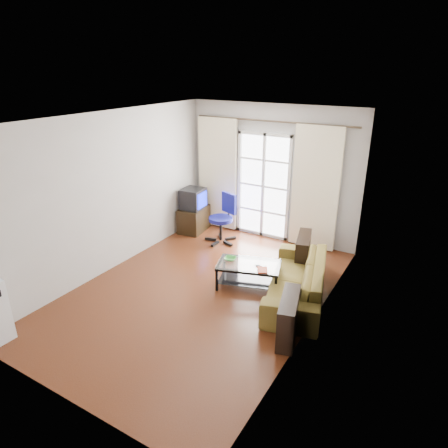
# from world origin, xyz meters

# --- Properties ---
(floor) EXTENTS (5.20, 5.20, 0.00)m
(floor) POSITION_xyz_m (0.00, 0.00, 0.00)
(floor) COLOR #582A14
(floor) RESTS_ON ground
(ceiling) EXTENTS (5.20, 5.20, 0.00)m
(ceiling) POSITION_xyz_m (0.00, 0.00, 2.70)
(ceiling) COLOR white
(ceiling) RESTS_ON wall_back
(wall_back) EXTENTS (3.60, 0.02, 2.70)m
(wall_back) POSITION_xyz_m (0.00, 2.60, 1.35)
(wall_back) COLOR #B4B0AB
(wall_back) RESTS_ON floor
(wall_front) EXTENTS (3.60, 0.02, 2.70)m
(wall_front) POSITION_xyz_m (0.00, -2.60, 1.35)
(wall_front) COLOR #B4B0AB
(wall_front) RESTS_ON floor
(wall_left) EXTENTS (0.02, 5.20, 2.70)m
(wall_left) POSITION_xyz_m (-1.80, 0.00, 1.35)
(wall_left) COLOR #B4B0AB
(wall_left) RESTS_ON floor
(wall_right) EXTENTS (0.02, 5.20, 2.70)m
(wall_right) POSITION_xyz_m (1.80, 0.00, 1.35)
(wall_right) COLOR #B4B0AB
(wall_right) RESTS_ON floor
(french_door) EXTENTS (1.16, 0.06, 2.15)m
(french_door) POSITION_xyz_m (-0.15, 2.54, 1.07)
(french_door) COLOR white
(french_door) RESTS_ON wall_back
(curtain_rod) EXTENTS (3.30, 0.04, 0.04)m
(curtain_rod) POSITION_xyz_m (0.00, 2.50, 2.38)
(curtain_rod) COLOR #4C3F2D
(curtain_rod) RESTS_ON wall_back
(curtain_left) EXTENTS (0.90, 0.07, 2.35)m
(curtain_left) POSITION_xyz_m (-1.20, 2.48, 1.20)
(curtain_left) COLOR #F8EFC8
(curtain_left) RESTS_ON curtain_rod
(curtain_right) EXTENTS (0.90, 0.07, 2.35)m
(curtain_right) POSITION_xyz_m (0.95, 2.48, 1.20)
(curtain_right) COLOR #F8EFC8
(curtain_right) RESTS_ON curtain_rod
(radiator) EXTENTS (0.64, 0.12, 0.64)m
(radiator) POSITION_xyz_m (0.80, 2.50, 0.33)
(radiator) COLOR #97989A
(radiator) RESTS_ON floor
(sofa) EXTENTS (2.45, 1.82, 0.60)m
(sofa) POSITION_xyz_m (1.36, 0.63, 0.30)
(sofa) COLOR brown
(sofa) RESTS_ON floor
(coffee_table) EXTENTS (1.12, 0.84, 0.40)m
(coffee_table) POSITION_xyz_m (0.58, 0.52, 0.26)
(coffee_table) COLOR silver
(coffee_table) RESTS_ON floor
(bowl) EXTENTS (0.29, 0.29, 0.05)m
(bowl) POSITION_xyz_m (0.26, 0.49, 0.43)
(bowl) COLOR #388D33
(bowl) RESTS_ON coffee_table
(book) EXTENTS (0.33, 0.34, 0.02)m
(book) POSITION_xyz_m (0.79, 0.39, 0.41)
(book) COLOR #B5162B
(book) RESTS_ON coffee_table
(remote) EXTENTS (0.17, 0.08, 0.02)m
(remote) POSITION_xyz_m (0.79, 0.51, 0.41)
(remote) COLOR black
(remote) RESTS_ON coffee_table
(tv_stand) EXTENTS (0.56, 0.77, 0.52)m
(tv_stand) POSITION_xyz_m (-1.53, 2.03, 0.26)
(tv_stand) COLOR black
(tv_stand) RESTS_ON floor
(crt_tv) EXTENTS (0.51, 0.50, 0.43)m
(crt_tv) POSITION_xyz_m (-1.53, 1.99, 0.74)
(crt_tv) COLOR black
(crt_tv) RESTS_ON tv_stand
(task_chair) EXTENTS (0.86, 0.86, 0.99)m
(task_chair) POSITION_xyz_m (-0.71, 1.84, 0.29)
(task_chair) COLOR black
(task_chair) RESTS_ON floor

